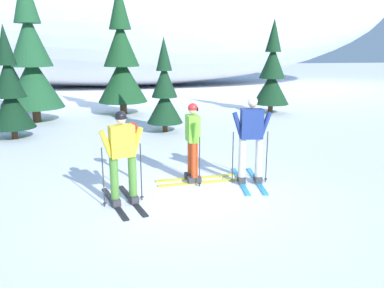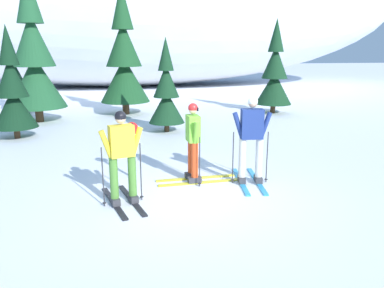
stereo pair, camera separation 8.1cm
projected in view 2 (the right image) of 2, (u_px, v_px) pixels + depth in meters
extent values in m
plane|color=white|center=(193.00, 198.00, 7.43)|extent=(120.00, 120.00, 0.00)
cube|color=gold|center=(196.00, 178.00, 8.51)|extent=(1.78, 0.24, 0.03)
cube|color=gold|center=(199.00, 183.00, 8.22)|extent=(1.78, 0.24, 0.03)
cube|color=#38383D|center=(191.00, 175.00, 8.47)|extent=(0.29, 0.16, 0.12)
cube|color=#38383D|center=(195.00, 180.00, 8.18)|extent=(0.29, 0.16, 0.12)
cylinder|color=#DB471E|center=(191.00, 156.00, 8.36)|extent=(0.15, 0.15, 0.75)
cylinder|color=#DB471E|center=(195.00, 160.00, 8.07)|extent=(0.15, 0.15, 0.75)
cube|color=#75C638|center=(193.00, 128.00, 8.06)|extent=(0.27, 0.40, 0.55)
cylinder|color=#75C638|center=(190.00, 129.00, 8.30)|extent=(0.12, 0.28, 0.58)
cylinder|color=#75C638|center=(196.00, 134.00, 7.84)|extent=(0.12, 0.28, 0.58)
sphere|color=beige|center=(193.00, 109.00, 7.96)|extent=(0.19, 0.19, 0.19)
sphere|color=red|center=(193.00, 108.00, 7.95)|extent=(0.21, 0.21, 0.21)
cube|color=black|center=(197.00, 109.00, 7.97)|extent=(0.05, 0.15, 0.07)
cylinder|color=#2D2D33|center=(192.00, 154.00, 8.54)|extent=(0.02, 0.02, 1.06)
cylinder|color=#2D2D33|center=(192.00, 174.00, 8.66)|extent=(0.07, 0.07, 0.01)
cylinder|color=#2D2D33|center=(200.00, 162.00, 7.91)|extent=(0.02, 0.02, 1.06)
cylinder|color=#2D2D33|center=(200.00, 184.00, 8.03)|extent=(0.07, 0.07, 0.01)
cube|color=black|center=(114.00, 203.00, 7.15)|extent=(0.55, 1.59, 0.03)
cube|color=black|center=(132.00, 200.00, 7.29)|extent=(0.55, 1.59, 0.03)
cube|color=#38383D|center=(115.00, 201.00, 7.05)|extent=(0.21, 0.31, 0.12)
cube|color=#38383D|center=(133.00, 198.00, 7.19)|extent=(0.21, 0.31, 0.12)
cylinder|color=#4C8433|center=(114.00, 178.00, 6.94)|extent=(0.15, 0.15, 0.77)
cylinder|color=#4C8433|center=(132.00, 175.00, 7.08)|extent=(0.15, 0.15, 0.77)
cube|color=yellow|center=(122.00, 141.00, 6.84)|extent=(0.48, 0.35, 0.57)
cylinder|color=yellow|center=(107.00, 146.00, 6.75)|extent=(0.29, 0.17, 0.58)
cylinder|color=yellow|center=(136.00, 143.00, 6.97)|extent=(0.29, 0.17, 0.58)
sphere|color=beige|center=(120.00, 118.00, 6.74)|extent=(0.19, 0.19, 0.19)
sphere|color=black|center=(120.00, 117.00, 6.74)|extent=(0.21, 0.21, 0.21)
cube|color=black|center=(119.00, 117.00, 6.81)|extent=(0.15, 0.08, 0.07)
cylinder|color=#2D2D33|center=(103.00, 177.00, 6.91)|extent=(0.02, 0.02, 1.11)
cylinder|color=#2D2D33|center=(104.00, 203.00, 7.03)|extent=(0.07, 0.07, 0.01)
cylinder|color=#2D2D33|center=(141.00, 172.00, 7.20)|extent=(0.02, 0.02, 1.11)
cylinder|color=#2D2D33|center=(142.00, 197.00, 7.32)|extent=(0.07, 0.07, 0.01)
cube|color=#2893CC|center=(241.00, 181.00, 8.31)|extent=(0.27, 1.70, 0.03)
cube|color=#2893CC|center=(257.00, 181.00, 8.33)|extent=(0.27, 1.70, 0.03)
cube|color=#38383D|center=(242.00, 179.00, 8.19)|extent=(0.17, 0.29, 0.12)
cube|color=#38383D|center=(258.00, 179.00, 8.21)|extent=(0.17, 0.29, 0.12)
cylinder|color=silver|center=(242.00, 158.00, 8.08)|extent=(0.15, 0.15, 0.83)
cylinder|color=silver|center=(259.00, 158.00, 8.10)|extent=(0.15, 0.15, 0.83)
cube|color=navy|center=(252.00, 124.00, 7.91)|extent=(0.47, 0.28, 0.62)
cylinder|color=navy|center=(239.00, 126.00, 7.90)|extent=(0.28, 0.13, 0.58)
cylinder|color=navy|center=(265.00, 126.00, 7.93)|extent=(0.28, 0.13, 0.58)
sphere|color=tan|center=(253.00, 103.00, 7.80)|extent=(0.19, 0.19, 0.19)
sphere|color=white|center=(253.00, 101.00, 7.80)|extent=(0.21, 0.21, 0.21)
cube|color=black|center=(252.00, 102.00, 7.88)|extent=(0.15, 0.05, 0.07)
cylinder|color=#2D2D33|center=(233.00, 158.00, 8.13)|extent=(0.02, 0.02, 1.11)
cylinder|color=#2D2D33|center=(232.00, 180.00, 8.25)|extent=(0.07, 0.07, 0.01)
cylinder|color=#2D2D33|center=(267.00, 157.00, 8.17)|extent=(0.02, 0.02, 1.11)
cylinder|color=#2D2D33|center=(266.00, 179.00, 8.29)|extent=(0.07, 0.07, 0.01)
cylinder|color=#47301E|center=(19.00, 108.00, 17.01)|extent=(0.17, 0.17, 0.42)
cone|color=black|center=(17.00, 94.00, 16.86)|extent=(1.19, 1.19, 1.07)
cone|color=black|center=(15.00, 74.00, 16.65)|extent=(0.86, 0.86, 1.07)
cone|color=black|center=(12.00, 54.00, 16.44)|extent=(0.53, 0.53, 1.07)
cylinder|color=#47301E|center=(17.00, 131.00, 12.24)|extent=(0.19, 0.19, 0.47)
cone|color=black|center=(14.00, 108.00, 12.06)|extent=(1.36, 1.36, 1.21)
cone|color=black|center=(11.00, 77.00, 11.82)|extent=(0.98, 0.98, 1.21)
cone|color=black|center=(7.00, 45.00, 11.59)|extent=(0.60, 0.60, 1.21)
cylinder|color=#47301E|center=(39.00, 112.00, 14.93)|extent=(0.30, 0.30, 0.76)
cone|color=#1E512D|center=(36.00, 82.00, 14.65)|extent=(2.17, 2.17, 1.95)
cone|color=#1E512D|center=(32.00, 40.00, 14.27)|extent=(1.56, 1.56, 1.95)
cylinder|color=#47301E|center=(126.00, 106.00, 16.67)|extent=(0.29, 0.29, 0.73)
cone|color=#194723|center=(125.00, 80.00, 16.40)|extent=(2.09, 2.09, 1.87)
cone|color=#194723|center=(123.00, 43.00, 16.03)|extent=(1.50, 1.50, 1.87)
cone|color=#194723|center=(122.00, 6.00, 15.67)|extent=(0.92, 0.92, 1.87)
cylinder|color=#47301E|center=(167.00, 125.00, 13.21)|extent=(0.17, 0.17, 0.43)
cone|color=#14381E|center=(167.00, 107.00, 13.05)|extent=(1.22, 1.22, 1.09)
cone|color=#14381E|center=(166.00, 81.00, 12.84)|extent=(0.88, 0.88, 1.09)
cone|color=#14381E|center=(166.00, 54.00, 12.62)|extent=(0.54, 0.54, 1.09)
cylinder|color=#47301E|center=(273.00, 107.00, 16.94)|extent=(0.22, 0.22, 0.54)
cone|color=#14381E|center=(274.00, 88.00, 16.74)|extent=(1.55, 1.55, 1.39)
cone|color=#14381E|center=(275.00, 62.00, 16.46)|extent=(1.12, 1.12, 1.39)
cone|color=#14381E|center=(277.00, 35.00, 16.19)|extent=(0.68, 0.68, 1.39)
cylinder|color=black|center=(133.00, 151.00, 8.39)|extent=(0.07, 0.07, 1.25)
cylinder|color=red|center=(132.00, 129.00, 8.27)|extent=(0.28, 0.02, 0.28)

